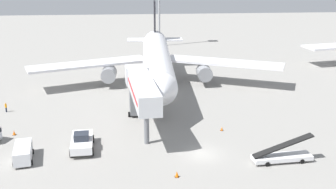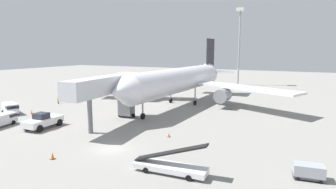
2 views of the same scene
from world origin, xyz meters
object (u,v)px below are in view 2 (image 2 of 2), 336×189
at_px(ground_crew_worker_foreground, 58,100).
at_px(safety_cone_bravo, 32,112).
at_px(belt_loader_truck, 170,166).
at_px(service_van_rear_right, 10,108).
at_px(pushback_tug, 43,121).
at_px(safety_cone_alpha, 53,156).
at_px(airplane_at_gate, 182,80).
at_px(service_van_mid_left, 1,119).
at_px(safety_cone_charlie, 169,135).
at_px(baggage_cart_near_right, 309,171).
at_px(apron_light_mast, 240,32).
at_px(jet_bridge, 109,88).

relative_size(ground_crew_worker_foreground, safety_cone_bravo, 2.33).
relative_size(belt_loader_truck, service_van_rear_right, 1.51).
bearing_deg(pushback_tug, safety_cone_alpha, -35.35).
height_order(airplane_at_gate, safety_cone_alpha, airplane_at_gate).
xyz_separation_m(belt_loader_truck, safety_cone_alpha, (-13.43, -2.79, -0.42)).
relative_size(service_van_mid_left, safety_cone_bravo, 7.61).
xyz_separation_m(ground_crew_worker_foreground, safety_cone_bravo, (3.87, -9.86, -0.53)).
height_order(safety_cone_alpha, safety_cone_charlie, safety_cone_alpha).
bearing_deg(safety_cone_alpha, baggage_cart_near_right, 16.38).
height_order(safety_cone_charlie, apron_light_mast, apron_light_mast).
distance_m(airplane_at_gate, apron_light_mast, 43.89).
xyz_separation_m(pushback_tug, belt_loader_truck, (25.16, -5.54, -0.36)).
distance_m(pushback_tug, ground_crew_worker_foreground, 21.10).
bearing_deg(service_van_rear_right, baggage_cart_near_right, -5.16).
bearing_deg(apron_light_mast, safety_cone_alpha, -92.14).
height_order(jet_bridge, belt_loader_truck, jet_bridge).
distance_m(service_van_mid_left, apron_light_mast, 76.92).
distance_m(airplane_at_gate, service_van_rear_right, 34.98).
height_order(safety_cone_bravo, apron_light_mast, apron_light_mast).
xyz_separation_m(safety_cone_alpha, safety_cone_bravo, (-22.07, 14.06, -0.02)).
distance_m(safety_cone_alpha, safety_cone_bravo, 26.17).
height_order(airplane_at_gate, pushback_tug, airplane_at_gate).
bearing_deg(pushback_tug, jet_bridge, 39.14).
relative_size(airplane_at_gate, belt_loader_truck, 6.67).
xyz_separation_m(airplane_at_gate, safety_cone_alpha, (0.21, -35.88, -5.19)).
distance_m(jet_bridge, belt_loader_truck, 21.62).
height_order(safety_cone_alpha, safety_cone_bravo, safety_cone_alpha).
relative_size(belt_loader_truck, service_van_mid_left, 1.41).
xyz_separation_m(airplane_at_gate, safety_cone_bravo, (-21.85, -21.82, -5.21)).
bearing_deg(baggage_cart_near_right, apron_light_mast, 108.00).
xyz_separation_m(pushback_tug, safety_cone_bravo, (-10.34, 5.74, -0.80)).
bearing_deg(belt_loader_truck, service_van_mid_left, 174.31).
height_order(jet_bridge, ground_crew_worker_foreground, jet_bridge).
relative_size(pushback_tug, safety_cone_charlie, 10.14).
bearing_deg(service_van_rear_right, apron_light_mast, 66.52).
bearing_deg(pushback_tug, safety_cone_charlie, 13.82).
distance_m(belt_loader_truck, service_van_rear_right, 40.12).
distance_m(belt_loader_truck, safety_cone_bravo, 37.24).
relative_size(baggage_cart_near_right, safety_cone_bravo, 4.07).
height_order(belt_loader_truck, apron_light_mast, apron_light_mast).
height_order(belt_loader_truck, service_van_mid_left, belt_loader_truck).
xyz_separation_m(airplane_at_gate, service_van_mid_left, (-18.54, -29.89, -4.45)).
bearing_deg(ground_crew_worker_foreground, service_van_mid_left, -68.17).
relative_size(jet_bridge, ground_crew_worker_foreground, 10.53).
bearing_deg(baggage_cart_near_right, safety_cone_charlie, 162.35).
bearing_deg(service_van_mid_left, pushback_tug, 18.35).
distance_m(service_van_mid_left, safety_cone_charlie, 27.76).
distance_m(jet_bridge, ground_crew_worker_foreground, 24.60).
relative_size(safety_cone_bravo, apron_light_mast, 0.03).
xyz_separation_m(jet_bridge, safety_cone_bravo, (-18.39, -0.82, -5.80)).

